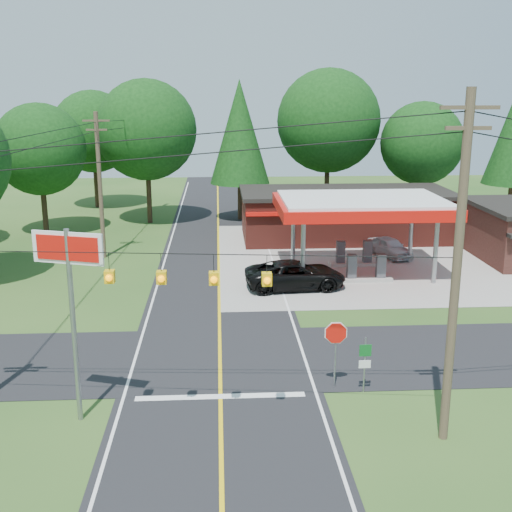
{
  "coord_description": "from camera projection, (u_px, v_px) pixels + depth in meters",
  "views": [
    {
      "loc": [
        0.02,
        -26.01,
        11.42
      ],
      "look_at": [
        2.0,
        7.0,
        2.8
      ],
      "focal_mm": 45.0,
      "sensor_mm": 36.0,
      "label": 1
    }
  ],
  "objects": [
    {
      "name": "suv_car",
      "position": [
        295.0,
        275.0,
        37.72
      ],
      "size": [
        6.35,
        6.35,
        1.64
      ],
      "primitive_type": "imported",
      "rotation": [
        0.0,
        0.0,
        1.65
      ],
      "color": "black",
      "rests_on": "ground"
    },
    {
      "name": "route_sign_post",
      "position": [
        365.0,
        360.0,
        24.58
      ],
      "size": [
        0.47,
        0.09,
        2.28
      ],
      "color": "gray",
      "rests_on": "ground"
    },
    {
      "name": "gas_canopy",
      "position": [
        362.0,
        207.0,
        40.01
      ],
      "size": [
        10.6,
        7.4,
        4.88
      ],
      "color": "gray",
      "rests_on": "ground"
    },
    {
      "name": "octagonal_stop_sign",
      "position": [
        336.0,
        338.0,
        24.83
      ],
      "size": [
        0.95,
        0.09,
        2.76
      ],
      "color": "gray",
      "rests_on": "ground"
    },
    {
      "name": "ground",
      "position": [
        220.0,
        359.0,
        28.01
      ],
      "size": [
        120.0,
        120.0,
        0.0
      ],
      "primitive_type": "plane",
      "color": "#244A1A",
      "rests_on": "ground"
    },
    {
      "name": "treeline_backdrop",
      "position": [
        228.0,
        142.0,
        49.36
      ],
      "size": [
        70.27,
        51.59,
        13.3
      ],
      "color": "#332316",
      "rests_on": "ground"
    },
    {
      "name": "utility_pole_far_left",
      "position": [
        100.0,
        183.0,
        43.62
      ],
      "size": [
        1.8,
        0.3,
        10.0
      ],
      "color": "#473828",
      "rests_on": "ground"
    },
    {
      "name": "cross_road",
      "position": [
        220.0,
        359.0,
        28.0
      ],
      "size": [
        70.0,
        7.0,
        0.02
      ],
      "primitive_type": "cube",
      "color": "black",
      "rests_on": "ground"
    },
    {
      "name": "lane_center_yellow",
      "position": [
        220.0,
        358.0,
        28.0
      ],
      "size": [
        0.15,
        110.0,
        0.0
      ],
      "primitive_type": "cube",
      "color": "yellow",
      "rests_on": "main_highway"
    },
    {
      "name": "utility_pole_north",
      "position": [
        148.0,
        162.0,
        60.24
      ],
      "size": [
        0.3,
        0.3,
        9.5
      ],
      "color": "#473828",
      "rests_on": "ground"
    },
    {
      "name": "convenience_store",
      "position": [
        345.0,
        214.0,
        50.3
      ],
      "size": [
        16.4,
        7.55,
        3.8
      ],
      "color": "maroon",
      "rests_on": "ground"
    },
    {
      "name": "main_highway",
      "position": [
        220.0,
        359.0,
        28.01
      ],
      "size": [
        8.0,
        120.0,
        0.02
      ],
      "primitive_type": "cube",
      "color": "black",
      "rests_on": "ground"
    },
    {
      "name": "overhead_beacons",
      "position": [
        187.0,
        257.0,
        20.59
      ],
      "size": [
        17.04,
        2.04,
        1.03
      ],
      "color": "black",
      "rests_on": "ground"
    },
    {
      "name": "sedan_car",
      "position": [
        390.0,
        247.0,
        44.95
      ],
      "size": [
        5.16,
        5.16,
        1.36
      ],
      "primitive_type": "imported",
      "rotation": [
        0.0,
        0.0,
        0.37
      ],
      "color": "silver",
      "rests_on": "ground"
    },
    {
      "name": "big_stop_sign",
      "position": [
        70.0,
        280.0,
        21.57
      ],
      "size": [
        2.48,
        0.88,
        6.96
      ],
      "color": "gray",
      "rests_on": "ground"
    },
    {
      "name": "utility_pole_near_right",
      "position": [
        457.0,
        268.0,
        20.18
      ],
      "size": [
        1.8,
        0.3,
        11.5
      ],
      "color": "#473828",
      "rests_on": "ground"
    }
  ]
}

